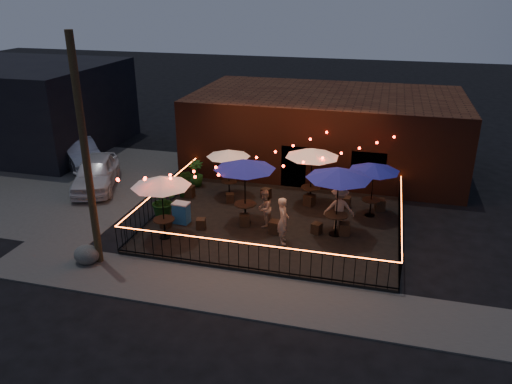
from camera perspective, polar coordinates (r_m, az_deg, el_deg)
ground at (r=19.14m, az=0.78°, el=-6.27°), size 110.00×110.00×0.00m
patio at (r=20.83m, az=2.13°, el=-3.53°), size 10.00×8.00×0.15m
sidewalk at (r=16.44m, az=-2.04°, el=-11.45°), size 18.00×2.50×0.05m
parking_lot at (r=27.45m, az=-22.07°, el=1.18°), size 11.00×12.00×0.02m
brick_building at (r=27.42m, az=8.01°, el=7.00°), size 14.00×8.00×4.00m
background_building at (r=34.22m, az=-26.02°, el=8.90°), size 12.00×9.00×5.00m
utility_pole at (r=17.43m, az=-18.88°, el=3.88°), size 0.26×0.26×8.00m
fence_front at (r=17.13m, az=-0.85°, el=-7.42°), size 10.00×0.04×1.04m
fence_left at (r=22.12m, az=-10.58°, el=-0.65°), size 0.04×8.00×1.04m
fence_right at (r=20.20m, az=16.14°, el=-3.49°), size 0.04×8.00×1.04m
festoon_lights at (r=19.84m, az=-0.81°, el=2.78°), size 10.02×8.72×1.32m
cafe_table_0 at (r=18.89m, az=-10.80°, el=1.07°), size 2.86×2.86×2.50m
cafe_table_1 at (r=22.70m, az=-3.17°, el=4.39°), size 2.52×2.52×2.22m
cafe_table_2 at (r=19.71m, az=-1.29°, el=3.07°), size 3.18×3.18×2.75m
cafe_table_3 at (r=21.70m, az=6.45°, el=4.42°), size 3.11×3.11×2.61m
cafe_table_4 at (r=18.95m, az=9.47°, el=2.03°), size 2.88×2.88×2.77m
cafe_table_5 at (r=21.06m, az=13.35°, el=2.71°), size 2.61×2.61×2.35m
bistro_chair_0 at (r=20.51m, az=-10.30°, el=-3.45°), size 0.40×0.40×0.42m
bistro_chair_1 at (r=20.21m, az=-6.32°, el=-3.62°), size 0.43×0.43×0.42m
bistro_chair_2 at (r=23.30m, az=-7.65°, el=0.07°), size 0.45×0.45×0.51m
bistro_chair_3 at (r=22.53m, az=-3.00°, el=-0.68°), size 0.45×0.45×0.41m
bistro_chair_4 at (r=20.33m, az=-1.33°, el=-3.22°), size 0.51×0.51×0.48m
bistro_chair_5 at (r=19.74m, az=2.21°, el=-4.02°), size 0.45×0.45×0.51m
bistro_chair_6 at (r=22.97m, az=1.16°, el=-0.14°), size 0.48×0.48×0.45m
bistro_chair_7 at (r=22.29m, az=6.11°, el=-0.93°), size 0.55×0.55×0.50m
bistro_chair_8 at (r=19.87m, az=6.94°, el=-4.13°), size 0.46×0.46×0.42m
bistro_chair_9 at (r=19.90m, az=10.06°, el=-4.17°), size 0.48×0.48×0.49m
bistro_chair_10 at (r=22.32m, az=10.19°, el=-1.16°), size 0.44×0.44×0.49m
bistro_chair_11 at (r=22.37m, az=13.96°, el=-1.42°), size 0.50×0.50×0.49m
patron_a at (r=18.75m, az=3.12°, el=-3.26°), size 0.62×0.77×1.84m
patron_b at (r=20.07m, az=0.95°, el=-1.87°), size 0.65×0.81×1.56m
patron_c at (r=19.99m, az=9.50°, el=-1.84°), size 1.26×0.81×1.85m
potted_shrub_a at (r=21.22m, az=-10.52°, el=-1.02°), size 1.58×1.47×1.46m
potted_shrub_b at (r=23.19m, az=-8.14°, el=1.00°), size 0.75×0.62×1.32m
potted_shrub_c at (r=24.41m, az=-6.88°, el=2.12°), size 0.74×0.74×1.28m
cooler at (r=20.70m, az=-8.53°, el=-2.35°), size 0.71×0.54×0.89m
boulder at (r=18.87m, az=-18.80°, el=-6.79°), size 1.04×0.93×0.71m
car_white at (r=25.57m, az=-17.85°, el=2.12°), size 3.40×4.96×1.57m
car_silver at (r=29.14m, az=-19.59°, el=4.28°), size 4.52×4.24×1.52m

